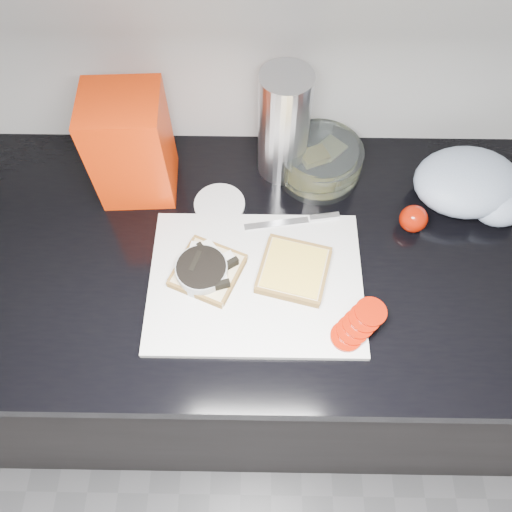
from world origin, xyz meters
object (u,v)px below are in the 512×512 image
at_px(bread_bag, 131,146).
at_px(steel_canister, 284,126).
at_px(glass_bowl, 319,162).
at_px(cutting_board, 256,281).

height_order(bread_bag, steel_canister, steel_canister).
distance_m(bread_bag, steel_canister, 0.30).
distance_m(glass_bowl, steel_canister, 0.12).
relative_size(cutting_board, steel_canister, 1.65).
height_order(glass_bowl, bread_bag, bread_bag).
relative_size(glass_bowl, bread_bag, 0.76).
height_order(cutting_board, bread_bag, bread_bag).
xyz_separation_m(glass_bowl, bread_bag, (-0.38, -0.04, 0.08)).
height_order(glass_bowl, steel_canister, steel_canister).
xyz_separation_m(glass_bowl, steel_canister, (-0.08, 0.02, 0.09)).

